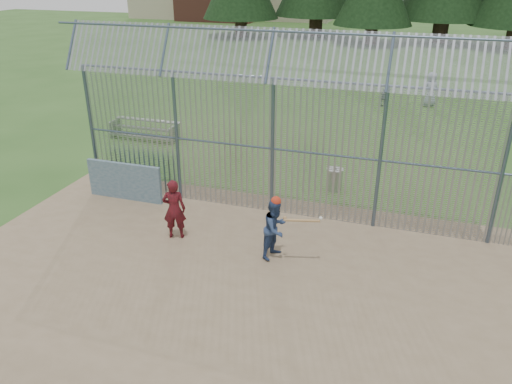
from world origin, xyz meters
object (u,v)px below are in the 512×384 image
(trash_can, at_px, (334,179))
(bleacher, at_px, (145,129))
(dugout_wall, at_px, (125,181))
(batter, at_px, (275,229))
(onlooker, at_px, (174,209))

(trash_can, distance_m, bleacher, 9.00)
(dugout_wall, relative_size, trash_can, 3.05)
(batter, xyz_separation_m, bleacher, (-7.85, 7.30, -0.39))
(dugout_wall, xyz_separation_m, trash_can, (6.11, 2.74, -0.24))
(dugout_wall, xyz_separation_m, onlooker, (2.57, -1.69, 0.24))
(trash_can, xyz_separation_m, bleacher, (-8.56, 2.78, 0.03))
(bleacher, bearing_deg, onlooker, -55.12)
(batter, distance_m, trash_can, 4.60)
(trash_can, bearing_deg, onlooker, -128.54)
(batter, bearing_deg, trash_can, 10.95)
(dugout_wall, xyz_separation_m, batter, (5.40, -1.79, 0.18))
(dugout_wall, height_order, bleacher, dugout_wall)
(batter, bearing_deg, bleacher, 66.91)
(batter, bearing_deg, onlooker, 108.00)
(onlooker, relative_size, trash_can, 2.04)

